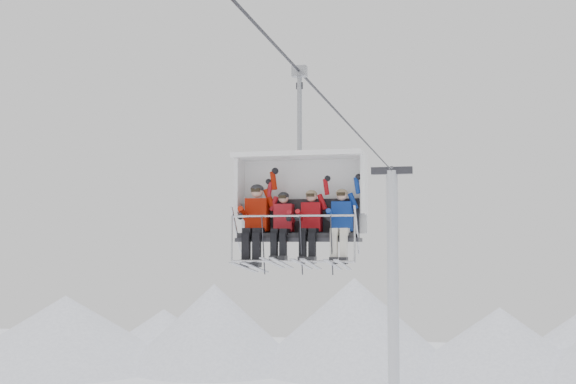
% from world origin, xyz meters
% --- Properties ---
extents(ridgeline, '(72.00, 21.00, 7.00)m').
position_xyz_m(ridgeline, '(-1.58, 42.05, 2.84)').
color(ridgeline, white).
rests_on(ridgeline, ground).
extents(lift_tower_right, '(2.00, 1.80, 13.48)m').
position_xyz_m(lift_tower_right, '(0.00, 22.00, 5.78)').
color(lift_tower_right, silver).
rests_on(lift_tower_right, ground).
extents(haul_cable, '(0.06, 50.00, 0.06)m').
position_xyz_m(haul_cable, '(0.00, 0.00, 13.30)').
color(haul_cable, '#2E2E34').
rests_on(haul_cable, lift_tower_left).
extents(chairlift_carrier, '(2.65, 1.17, 3.98)m').
position_xyz_m(chairlift_carrier, '(0.00, 1.15, 10.73)').
color(chairlift_carrier, black).
rests_on(chairlift_carrier, haul_cable).
extents(skier_far_left, '(0.45, 1.69, 1.78)m').
position_xyz_m(skier_far_left, '(-0.86, 0.85, 10.25)').
color(skier_far_left, '#A21604').
rests_on(skier_far_left, chairlift_carrier).
extents(skier_center_left, '(0.38, 1.69, 1.52)m').
position_xyz_m(skier_center_left, '(-0.31, 0.83, 10.18)').
color(skier_center_left, '#A8151E').
rests_on(skier_center_left, chairlift_carrier).
extents(skier_center_right, '(0.39, 1.69, 1.57)m').
position_xyz_m(skier_center_right, '(0.26, 0.83, 10.19)').
color(skier_center_right, '#A40C12').
rests_on(skier_center_right, chairlift_carrier).
extents(skier_far_right, '(0.40, 1.69, 1.59)m').
position_xyz_m(skier_far_right, '(0.88, 0.83, 10.20)').
color(skier_far_right, navy).
rests_on(skier_far_right, chairlift_carrier).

